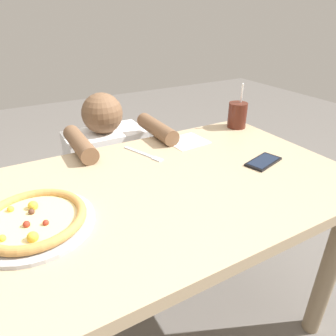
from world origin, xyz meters
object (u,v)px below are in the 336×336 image
at_px(pizza_near, 34,220).
at_px(drink_cup_colored, 237,115).
at_px(diner_seated, 110,187).
at_px(cell_phone, 263,162).
at_px(fork, 144,154).

distance_m(pizza_near, drink_cup_colored, 1.03).
distance_m(drink_cup_colored, diner_seated, 0.76).
distance_m(cell_phone, diner_seated, 0.84).
xyz_separation_m(pizza_near, cell_phone, (0.81, -0.02, -0.01)).
bearing_deg(pizza_near, fork, 30.00).
height_order(pizza_near, diner_seated, diner_seated).
bearing_deg(drink_cup_colored, fork, -172.80).
bearing_deg(pizza_near, diner_seated, 56.99).
height_order(cell_phone, diner_seated, diner_seated).
distance_m(drink_cup_colored, fork, 0.54).
bearing_deg(drink_cup_colored, cell_phone, -115.69).
height_order(drink_cup_colored, cell_phone, drink_cup_colored).
xyz_separation_m(drink_cup_colored, diner_seated, (-0.57, 0.31, -0.40)).
relative_size(drink_cup_colored, fork, 1.08).
bearing_deg(pizza_near, drink_cup_colored, 18.44).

